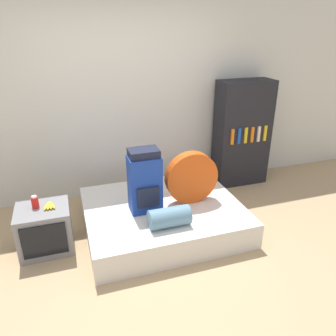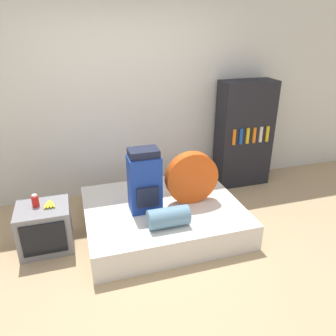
# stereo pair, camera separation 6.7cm
# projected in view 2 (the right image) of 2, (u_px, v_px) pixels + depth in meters

# --- Properties ---
(ground_plane) EXTENTS (16.00, 16.00, 0.00)m
(ground_plane) POSITION_uv_depth(u_px,v_px,m) (158.00, 269.00, 3.20)
(ground_plane) COLOR tan
(wall_back) EXTENTS (8.00, 0.05, 2.60)m
(wall_back) POSITION_uv_depth(u_px,v_px,m) (120.00, 99.00, 4.21)
(wall_back) COLOR silver
(wall_back) RESTS_ON ground_plane
(bed) EXTENTS (1.74, 1.44, 0.30)m
(bed) POSITION_uv_depth(u_px,v_px,m) (163.00, 216.00, 3.79)
(bed) COLOR silver
(bed) RESTS_ON ground_plane
(backpack) EXTENTS (0.34, 0.27, 0.71)m
(backpack) POSITION_uv_depth(u_px,v_px,m) (145.00, 181.00, 3.51)
(backpack) COLOR navy
(backpack) RESTS_ON bed
(tent_bag) EXTENTS (0.60, 0.12, 0.60)m
(tent_bag) POSITION_uv_depth(u_px,v_px,m) (192.00, 178.00, 3.69)
(tent_bag) COLOR #D14C14
(tent_bag) RESTS_ON bed
(sleeping_roll) EXTENTS (0.42, 0.21, 0.21)m
(sleeping_roll) POSITION_uv_depth(u_px,v_px,m) (168.00, 217.00, 3.30)
(sleeping_roll) COLOR #5B849E
(sleeping_roll) RESTS_ON bed
(television) EXTENTS (0.53, 0.48, 0.48)m
(television) POSITION_uv_depth(u_px,v_px,m) (45.00, 227.00, 3.42)
(television) COLOR gray
(television) RESTS_ON ground_plane
(canister) EXTENTS (0.07, 0.07, 0.13)m
(canister) POSITION_uv_depth(u_px,v_px,m) (35.00, 201.00, 3.32)
(canister) COLOR red
(canister) RESTS_ON television
(banana_bunch) EXTENTS (0.13, 0.17, 0.03)m
(banana_bunch) POSITION_uv_depth(u_px,v_px,m) (50.00, 204.00, 3.35)
(banana_bunch) COLOR yellow
(banana_bunch) RESTS_ON television
(bookshelf) EXTENTS (0.77, 0.37, 1.50)m
(bookshelf) POSITION_uv_depth(u_px,v_px,m) (244.00, 134.00, 4.65)
(bookshelf) COLOR black
(bookshelf) RESTS_ON ground_plane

